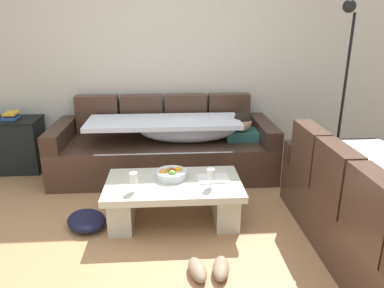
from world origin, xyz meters
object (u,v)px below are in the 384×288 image
at_px(wine_glass_near_right, 211,175).
at_px(open_magazine, 214,179).
at_px(coffee_table, 174,196).
at_px(book_stack_on_cabinet, 11,116).
at_px(crumpled_garment, 87,220).
at_px(couch_near_window, 377,213).
at_px(fruit_bowl, 171,174).
at_px(couch_along_wall, 168,147).
at_px(wine_glass_near_left, 134,178).
at_px(side_cabinet, 12,145).
at_px(pair_of_shoes, 209,269).
at_px(floor_lamp, 343,78).

bearing_deg(wine_glass_near_right, open_magazine, 74.74).
relative_size(coffee_table, book_stack_on_cabinet, 5.95).
relative_size(coffee_table, crumpled_garment, 3.00).
height_order(wine_glass_near_right, book_stack_on_cabinet, book_stack_on_cabinet).
distance_m(couch_near_window, coffee_table, 1.65).
relative_size(fruit_bowl, open_magazine, 1.00).
height_order(couch_along_wall, book_stack_on_cabinet, couch_along_wall).
distance_m(couch_near_window, wine_glass_near_left, 1.93).
height_order(coffee_table, side_cabinet, side_cabinet).
relative_size(side_cabinet, pair_of_shoes, 2.15).
bearing_deg(floor_lamp, fruit_bowl, -153.12).
distance_m(open_magazine, side_cabinet, 2.61).
height_order(couch_along_wall, pair_of_shoes, couch_along_wall).
bearing_deg(side_cabinet, couch_near_window, -28.57).
height_order(wine_glass_near_left, wine_glass_near_right, same).
distance_m(fruit_bowl, crumpled_garment, 0.85).
relative_size(open_magazine, pair_of_shoes, 0.84).
bearing_deg(coffee_table, floor_lamp, 28.97).
bearing_deg(coffee_table, couch_along_wall, 92.26).
xyz_separation_m(coffee_table, pair_of_shoes, (0.24, -0.78, -0.19)).
xyz_separation_m(open_magazine, crumpled_garment, (-1.14, -0.10, -0.33)).
distance_m(wine_glass_near_right, book_stack_on_cabinet, 2.63).
bearing_deg(couch_near_window, wine_glass_near_right, 70.11).
height_order(coffee_table, fruit_bowl, fruit_bowl).
bearing_deg(side_cabinet, wine_glass_near_left, -42.88).
bearing_deg(fruit_bowl, floor_lamp, 26.88).
height_order(coffee_table, floor_lamp, floor_lamp).
relative_size(open_magazine, crumpled_garment, 0.70).
distance_m(fruit_bowl, wine_glass_near_right, 0.40).
xyz_separation_m(side_cabinet, floor_lamp, (3.89, -0.22, 0.80)).
xyz_separation_m(floor_lamp, crumpled_garment, (-2.74, -1.15, -1.06)).
relative_size(open_magazine, side_cabinet, 0.39).
bearing_deg(pair_of_shoes, couch_near_window, 8.74).
bearing_deg(coffee_table, fruit_bowl, 101.30).
xyz_separation_m(wine_glass_near_right, crumpled_garment, (-1.09, 0.06, -0.44)).
height_order(fruit_bowl, wine_glass_near_right, wine_glass_near_right).
bearing_deg(side_cabinet, couch_along_wall, -6.81).
distance_m(couch_along_wall, open_magazine, 1.13).
bearing_deg(wine_glass_near_right, side_cabinet, 147.16).
bearing_deg(wine_glass_near_left, open_magazine, 15.80).
bearing_deg(pair_of_shoes, wine_glass_near_right, 82.87).
xyz_separation_m(book_stack_on_cabinet, floor_lamp, (3.84, -0.23, 0.44)).
relative_size(open_magazine, book_stack_on_cabinet, 1.39).
xyz_separation_m(couch_along_wall, fruit_bowl, (0.03, -1.01, 0.10)).
height_order(fruit_bowl, crumpled_garment, fruit_bowl).
distance_m(floor_lamp, pair_of_shoes, 2.76).
bearing_deg(open_magazine, couch_along_wall, 108.39).
height_order(coffee_table, wine_glass_near_left, wine_glass_near_left).
xyz_separation_m(coffee_table, fruit_bowl, (-0.02, 0.08, 0.18)).
relative_size(couch_near_window, wine_glass_near_left, 11.57).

